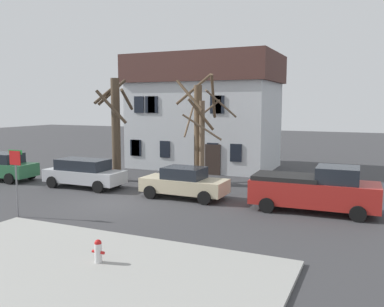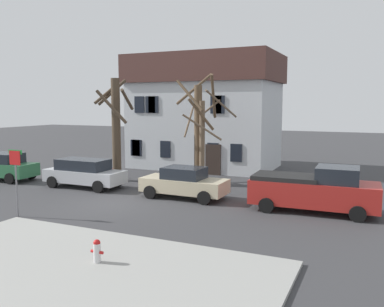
% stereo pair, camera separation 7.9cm
% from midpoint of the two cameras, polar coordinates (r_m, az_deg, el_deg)
% --- Properties ---
extents(ground_plane, '(120.00, 120.00, 0.00)m').
position_cam_midpoint_polar(ground_plane, '(20.25, -11.03, -6.95)').
color(ground_plane, '#38383A').
extents(sidewalk_slab, '(11.74, 6.47, 0.12)m').
position_cam_midpoint_polar(sidewalk_slab, '(12.59, -15.82, -15.49)').
color(sidewalk_slab, '#999993').
rests_on(sidewalk_slab, ground_plane).
extents(building_main, '(11.01, 6.78, 8.46)m').
position_cam_midpoint_polar(building_main, '(31.26, 1.89, 6.01)').
color(building_main, silver).
rests_on(building_main, ground_plane).
extents(tree_bare_near, '(2.57, 2.58, 6.43)m').
position_cam_midpoint_polar(tree_bare_near, '(25.91, -10.55, 3.90)').
color(tree_bare_near, '#4C3D2D').
rests_on(tree_bare_near, ground_plane).
extents(tree_bare_mid, '(2.83, 2.76, 6.74)m').
position_cam_midpoint_polar(tree_bare_mid, '(24.36, 1.00, 3.52)').
color(tree_bare_mid, brown).
rests_on(tree_bare_mid, ground_plane).
extents(tree_bare_far, '(2.79, 2.79, 5.62)m').
position_cam_midpoint_polar(tree_bare_far, '(23.93, 1.63, 2.19)').
color(tree_bare_far, brown).
rests_on(tree_bare_far, ground_plane).
extents(car_green_wagon, '(4.83, 2.24, 1.74)m').
position_cam_midpoint_polar(car_green_wagon, '(28.69, -25.21, -1.57)').
color(car_green_wagon, '#2D6B42').
rests_on(car_green_wagon, ground_plane).
extents(car_silver_wagon, '(4.80, 1.99, 1.66)m').
position_cam_midpoint_polar(car_silver_wagon, '(24.42, -14.80, -2.61)').
color(car_silver_wagon, '#B7BABF').
rests_on(car_silver_wagon, ground_plane).
extents(car_beige_sedan, '(4.45, 2.03, 1.61)m').
position_cam_midpoint_polar(car_beige_sedan, '(20.95, -1.00, -4.10)').
color(car_beige_sedan, '#C6B793').
rests_on(car_beige_sedan, ground_plane).
extents(pickup_truck_red, '(5.60, 2.36, 2.10)m').
position_cam_midpoint_polar(pickup_truck_red, '(19.07, 16.92, -4.86)').
color(pickup_truck_red, '#AD231E').
rests_on(pickup_truck_red, ground_plane).
extents(fire_hydrant, '(0.42, 0.22, 0.70)m').
position_cam_midpoint_polar(fire_hydrant, '(12.73, -13.00, -13.11)').
color(fire_hydrant, silver).
rests_on(fire_hydrant, sidewalk_slab).
extents(street_sign_pole, '(0.76, 0.07, 2.89)m').
position_cam_midpoint_polar(street_sign_pole, '(18.81, -23.39, -2.17)').
color(street_sign_pole, slate).
rests_on(street_sign_pole, ground_plane).
extents(bicycle_leaning, '(1.75, 0.09, 1.03)m').
position_cam_midpoint_polar(bicycle_leaning, '(27.30, -11.41, -2.60)').
color(bicycle_leaning, black).
rests_on(bicycle_leaning, ground_plane).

